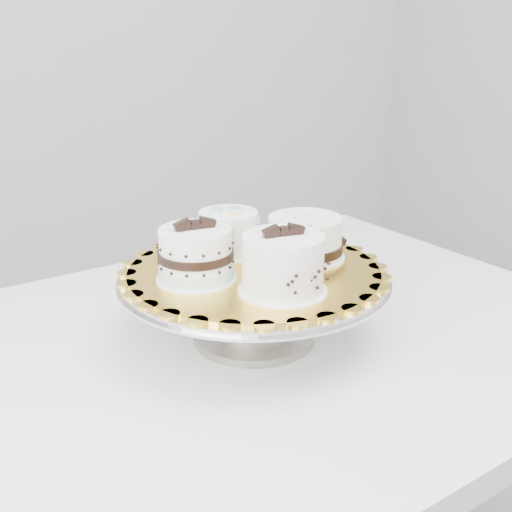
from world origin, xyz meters
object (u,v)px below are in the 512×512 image
cake_swirl (283,265)px  cake_stand (254,294)px  cake_board (254,271)px  cake_dots (229,232)px  table (225,386)px  cake_banded (196,256)px  cake_ribbon (305,239)px

cake_swirl → cake_stand: bearing=93.6°
cake_board → cake_swirl: cake_swirl is taller
cake_board → cake_dots: (0.00, 0.08, 0.04)m
table → cake_swirl: size_ratio=10.54×
table → cake_dots: cake_dots is taller
cake_stand → cake_banded: cake_banded is taller
cake_board → cake_banded: 0.10m
cake_board → cake_dots: 0.09m
cake_board → table: bearing=170.6°
cake_board → cake_swirl: 0.10m
cake_banded → cake_dots: size_ratio=1.00×
cake_stand → cake_dots: (0.00, 0.08, 0.07)m
cake_swirl → cake_dots: cake_swirl is taller
cake_board → cake_swirl: bearing=-94.9°
cake_ribbon → cake_stand: bearing=175.4°
table → cake_dots: 0.24m
cake_ribbon → cake_dots: bearing=133.5°
cake_dots → cake_ribbon: size_ratio=0.86×
cake_stand → cake_banded: (-0.09, 0.01, 0.07)m
table → cake_stand: 0.16m
table → cake_board: bearing=-14.6°
cake_stand → cake_board: (0.00, 0.00, 0.04)m
cake_stand → cake_ribbon: cake_ribbon is taller
table → cake_stand: (0.05, -0.01, 0.15)m
table → cake_banded: 0.23m
cake_swirl → cake_ribbon: cake_swirl is taller
cake_board → cake_ribbon: 0.10m
table → cake_ribbon: size_ratio=9.90×
cake_board → cake_stand: bearing=0.0°
cake_ribbon → cake_swirl: bearing=-143.8°
cake_banded → cake_dots: (0.09, 0.08, 0.00)m
cake_board → cake_dots: cake_dots is taller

